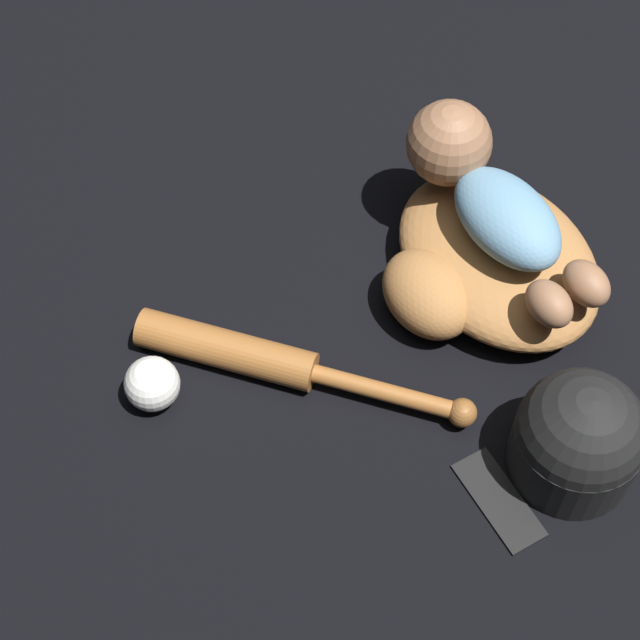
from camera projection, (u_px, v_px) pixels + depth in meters
ground_plane at (484, 305)px, 1.43m from camera, size 6.00×6.00×0.00m
baseball_glove at (486, 264)px, 1.41m from camera, size 0.34×0.31×0.09m
baby_figure at (486, 191)px, 1.36m from camera, size 0.35×0.14×0.11m
baseball_bat at (262, 359)px, 1.35m from camera, size 0.38×0.28×0.05m
baseball at (152, 384)px, 1.32m from camera, size 0.07×0.07×0.07m
baseball_cap at (577, 439)px, 1.25m from camera, size 0.16×0.21×0.15m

